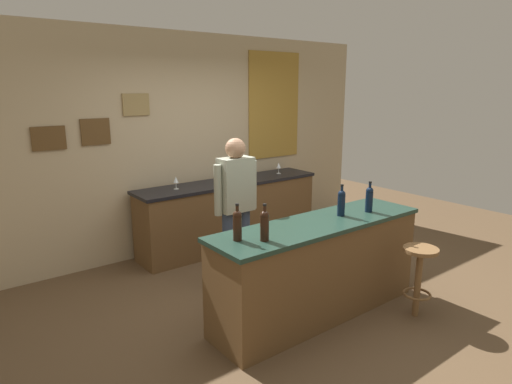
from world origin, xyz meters
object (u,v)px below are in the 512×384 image
Objects in this scene: bartender at (236,204)px; wine_glass_b at (248,171)px; wine_bottle_a at (237,224)px; wine_bottle_d at (369,198)px; wine_glass_c at (279,166)px; wine_bottle_c at (341,202)px; wine_glass_a at (176,180)px; bar_stool at (419,270)px; wine_bottle_b at (265,224)px.

wine_glass_b is at bearing 48.26° from bartender.
wine_bottle_a and wine_bottle_d have the same top height.
bartender is at bearing 55.61° from wine_bottle_a.
wine_bottle_d is 2.21m from wine_glass_c.
wine_glass_a is (-0.69, 2.05, -0.05)m from wine_bottle_c.
bartender is 1.10m from wine_bottle_c.
bar_stool is at bearing -57.36° from bartender.
wine_bottle_a is at bearing 157.79° from bar_stool.
bar_stool is 1.83m from wine_bottle_a.
bartender reaches higher than wine_glass_b.
wine_glass_b is (1.40, 2.10, -0.05)m from wine_bottle_b.
bar_stool is 2.94m from wine_glass_a.
wine_bottle_d is 1.97× the size of wine_glass_c.
wine_glass_a is at bearing 179.67° from wine_glass_c.
wine_glass_b is at bearing -2.78° from wine_glass_a.
wine_glass_b is at bearing 79.24° from wine_bottle_c.
wine_bottle_a is 2.08m from wine_glass_a.
wine_glass_a is 1.07m from wine_glass_b.
wine_bottle_d is at bearing -91.68° from wine_glass_b.
wine_glass_c is at bearing 47.35° from wine_bottle_b.
wine_glass_a is 1.00× the size of wine_glass_b.
wine_bottle_d is at bearing -48.21° from bartender.
bartender is at bearing 121.94° from wine_bottle_c.
wine_bottle_c is (1.02, 0.11, 0.00)m from wine_bottle_b.
wine_glass_a is at bearing 177.22° from wine_glass_b.
wine_bottle_a is 1.51m from wine_bottle_d.
wine_bottle_c is (-0.41, 0.62, 0.60)m from bar_stool.
wine_bottle_d is (1.34, 0.03, 0.00)m from wine_bottle_b.
wine_glass_a is at bearing 95.54° from bartender.
bar_stool is 2.77m from wine_glass_c.
wine_bottle_a reaches higher than wine_glass_a.
wine_glass_b is (1.57, 1.96, -0.05)m from wine_bottle_a.
wine_glass_c is (0.58, 0.04, 0.00)m from wine_glass_b.
wine_glass_a is (-1.00, 2.13, -0.05)m from wine_bottle_d.
wine_glass_a is at bearing 108.51° from wine_bottle_c.
wine_bottle_c is 1.00× the size of wine_bottle_d.
bartender is 5.29× the size of wine_bottle_d.
wine_bottle_d reaches higher than wine_glass_c.
wine_bottle_b is 1.97× the size of wine_glass_c.
bartender is at bearing -131.74° from wine_glass_b.
wine_bottle_c reaches higher than bar_stool.
wine_glass_a is (0.50, 2.02, -0.05)m from wine_bottle_a.
wine_glass_a is (0.33, 2.15, -0.05)m from wine_bottle_b.
wine_bottle_d is 2.08m from wine_glass_b.
wine_bottle_b is at bearing -113.28° from bartender.
wine_bottle_b is 2.53m from wine_glass_b.
bartender is at bearing 122.64° from bar_stool.
wine_glass_c is (1.53, 1.11, 0.07)m from bartender.
bartender reaches higher than wine_glass_a.
wine_bottle_b is at bearing -178.77° from wine_bottle_d.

